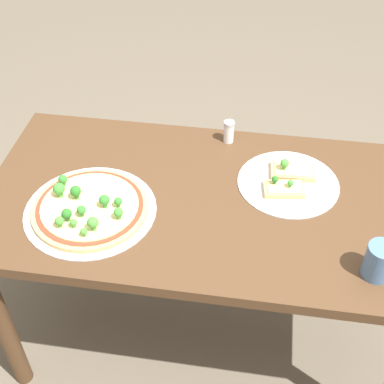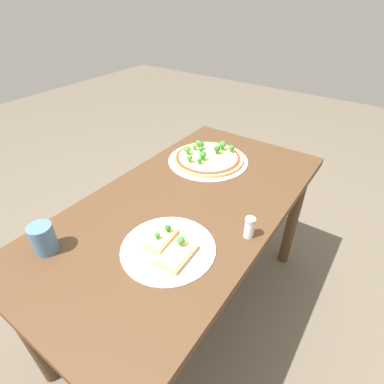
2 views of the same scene
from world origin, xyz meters
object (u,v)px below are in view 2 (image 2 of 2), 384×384
(dining_table, at_px, (186,220))
(pizza_tray_slice, at_px, (169,247))
(pizza_tray_whole, at_px, (208,158))
(drinking_cup, at_px, (43,238))
(condiment_shaker, at_px, (249,227))

(dining_table, relative_size, pizza_tray_slice, 4.32)
(pizza_tray_whole, height_order, pizza_tray_slice, pizza_tray_whole)
(pizza_tray_slice, height_order, drinking_cup, drinking_cup)
(pizza_tray_whole, height_order, drinking_cup, drinking_cup)
(dining_table, bearing_deg, pizza_tray_whole, 18.08)
(pizza_tray_slice, bearing_deg, drinking_cup, 125.35)
(pizza_tray_whole, relative_size, pizza_tray_slice, 1.23)
(dining_table, relative_size, pizza_tray_whole, 3.50)
(pizza_tray_whole, xyz_separation_m, pizza_tray_slice, (-0.57, -0.21, -0.01))
(pizza_tray_whole, distance_m, pizza_tray_slice, 0.61)
(dining_table, height_order, condiment_shaker, condiment_shaker)
(dining_table, bearing_deg, pizza_tray_slice, -156.02)
(pizza_tray_whole, bearing_deg, dining_table, -161.92)
(pizza_tray_whole, xyz_separation_m, condiment_shaker, (-0.36, -0.40, 0.02))
(dining_table, relative_size, drinking_cup, 13.41)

